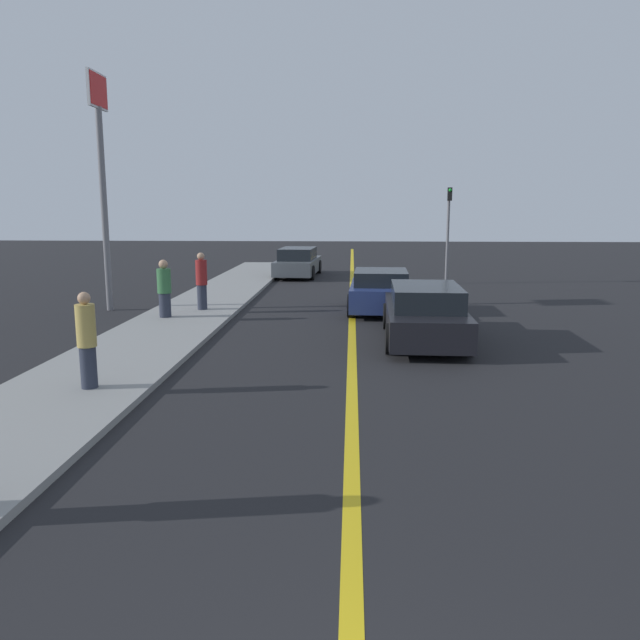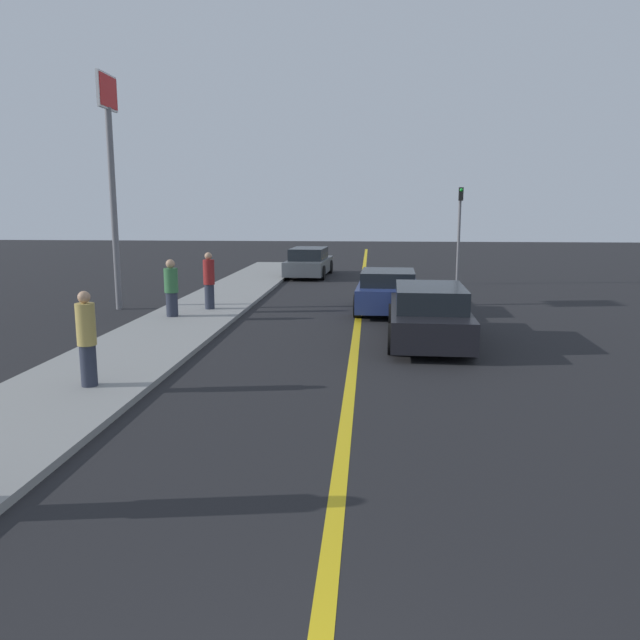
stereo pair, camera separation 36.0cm
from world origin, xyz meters
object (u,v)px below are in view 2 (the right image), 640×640
object	(u,v)px
car_ahead_center	(388,291)
car_far_distant	(309,263)
pedestrian_by_sign	(209,281)
traffic_light	(459,225)
pedestrian_far_standing	(171,288)
roadside_sign	(110,151)
car_near_right_lane	(429,315)
pedestrian_mid_group	(87,339)

from	to	relation	value
car_ahead_center	car_far_distant	xyz separation A→B (m)	(-3.48, 10.14, 0.01)
pedestrian_by_sign	traffic_light	bearing A→B (deg)	43.10
car_far_distant	traffic_light	bearing A→B (deg)	-18.24
pedestrian_far_standing	car_far_distant	bearing A→B (deg)	77.06
roadside_sign	traffic_light	bearing A→B (deg)	33.20
roadside_sign	car_far_distant	bearing A→B (deg)	63.47
car_near_right_lane	pedestrian_by_sign	bearing A→B (deg)	150.91
pedestrian_mid_group	roadside_sign	xyz separation A→B (m)	(-3.16, 9.04, 4.00)
car_ahead_center	roadside_sign	distance (m)	9.66
roadside_sign	pedestrian_mid_group	bearing A→B (deg)	-70.72
traffic_light	car_far_distant	bearing A→B (deg)	158.69
pedestrian_far_standing	traffic_light	xyz separation A→B (m)	(9.47, 9.59, 1.56)
car_far_distant	pedestrian_mid_group	size ratio (longest dim) A/B	2.86
traffic_light	pedestrian_by_sign	bearing A→B (deg)	-136.90
car_far_distant	pedestrian_mid_group	world-z (taller)	pedestrian_mid_group
car_ahead_center	pedestrian_far_standing	bearing A→B (deg)	-159.77
car_ahead_center	pedestrian_mid_group	distance (m)	10.74
pedestrian_far_standing	roadside_sign	xyz separation A→B (m)	(-2.36, 1.86, 4.03)
pedestrian_mid_group	traffic_light	bearing A→B (deg)	62.70
car_ahead_center	pedestrian_far_standing	world-z (taller)	pedestrian_far_standing
car_near_right_lane	car_ahead_center	distance (m)	4.56
car_near_right_lane	car_ahead_center	xyz separation A→B (m)	(-0.88, 4.47, -0.03)
pedestrian_far_standing	traffic_light	bearing A→B (deg)	45.38
car_ahead_center	traffic_light	distance (m)	8.40
car_near_right_lane	car_far_distant	distance (m)	15.25
pedestrian_far_standing	roadside_sign	bearing A→B (deg)	141.80
pedestrian_far_standing	roadside_sign	world-z (taller)	roadside_sign
car_ahead_center	pedestrian_far_standing	distance (m)	6.61
traffic_light	car_ahead_center	bearing A→B (deg)	-112.89
pedestrian_far_standing	pedestrian_by_sign	distance (m)	1.61
car_near_right_lane	car_far_distant	bearing A→B (deg)	108.48
car_ahead_center	pedestrian_mid_group	xyz separation A→B (m)	(-5.48, -9.24, 0.32)
car_ahead_center	pedestrian_by_sign	bearing A→B (deg)	-171.45
traffic_light	roadside_sign	world-z (taller)	roadside_sign
car_near_right_lane	pedestrian_far_standing	distance (m)	7.56
pedestrian_mid_group	car_near_right_lane	bearing A→B (deg)	36.85
traffic_light	roadside_sign	xyz separation A→B (m)	(-11.83, -7.74, 2.47)
pedestrian_mid_group	roadside_sign	bearing A→B (deg)	109.28
car_near_right_lane	car_ahead_center	world-z (taller)	car_near_right_lane
car_near_right_lane	roadside_sign	size ratio (longest dim) A/B	0.67
car_far_distant	traffic_light	world-z (taller)	traffic_light
pedestrian_mid_group	traffic_light	distance (m)	18.95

